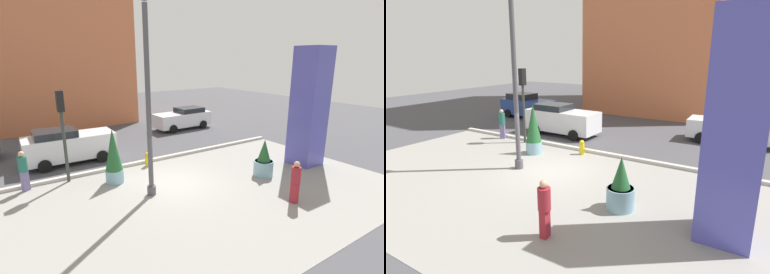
% 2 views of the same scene
% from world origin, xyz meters
% --- Properties ---
extents(ground_plane, '(60.00, 60.00, 0.00)m').
position_xyz_m(ground_plane, '(0.00, 4.00, 0.00)').
color(ground_plane, '#47474C').
extents(plaza_pavement, '(18.00, 10.00, 0.02)m').
position_xyz_m(plaza_pavement, '(0.00, -2.00, 0.00)').
color(plaza_pavement, gray).
rests_on(plaza_pavement, ground_plane).
extents(curb_strip, '(18.00, 0.24, 0.16)m').
position_xyz_m(curb_strip, '(0.00, 3.12, 0.08)').
color(curb_strip, '#B7B2A8').
rests_on(curb_strip, ground_plane).
extents(lamp_post, '(0.44, 0.44, 7.70)m').
position_xyz_m(lamp_post, '(-1.33, -0.56, 3.76)').
color(lamp_post, '#4C4C51').
rests_on(lamp_post, ground_plane).
extents(art_pillar_blue, '(1.42, 1.42, 6.07)m').
position_xyz_m(art_pillar_blue, '(7.17, -1.66, 3.03)').
color(art_pillar_blue, '#4C4CAD').
rests_on(art_pillar_blue, ground_plane).
extents(potted_plant_near_left, '(0.81, 0.81, 2.52)m').
position_xyz_m(potted_plant_near_left, '(-2.16, 1.49, 1.22)').
color(potted_plant_near_left, '#7AA8B7').
rests_on(potted_plant_near_left, ground_plane).
extents(potted_plant_mid_plaza, '(0.92, 0.92, 1.80)m').
position_xyz_m(potted_plant_mid_plaza, '(4.05, -1.67, 0.73)').
color(potted_plant_mid_plaza, '#7AA8B7').
rests_on(potted_plant_mid_plaza, ground_plane).
extents(fire_hydrant, '(0.36, 0.26, 0.75)m').
position_xyz_m(fire_hydrant, '(-0.00, 2.61, 0.37)').
color(fire_hydrant, gold).
rests_on(fire_hydrant, ground_plane).
extents(traffic_light_corner, '(0.28, 0.42, 4.15)m').
position_xyz_m(traffic_light_corner, '(-3.89, 2.79, 2.83)').
color(traffic_light_corner, '#333833').
rests_on(traffic_light_corner, ground_plane).
extents(car_curb_east, '(4.60, 2.14, 1.65)m').
position_xyz_m(car_curb_east, '(6.10, 8.84, 0.84)').
color(car_curb_east, silver).
rests_on(car_curb_east, ground_plane).
extents(car_intersection, '(4.62, 2.11, 1.87)m').
position_xyz_m(car_intersection, '(-3.23, 5.51, 0.95)').
color(car_intersection, silver).
rests_on(car_intersection, ground_plane).
extents(pedestrian_on_sidewalk, '(0.39, 0.39, 1.71)m').
position_xyz_m(pedestrian_on_sidewalk, '(2.98, -4.28, 0.95)').
color(pedestrian_on_sidewalk, maroon).
rests_on(pedestrian_on_sidewalk, ground_plane).
extents(pedestrian_by_curb, '(0.49, 0.49, 1.76)m').
position_xyz_m(pedestrian_by_curb, '(-5.62, 2.77, 0.99)').
color(pedestrian_by_curb, slate).
rests_on(pedestrian_by_curb, ground_plane).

